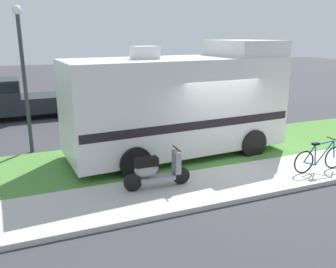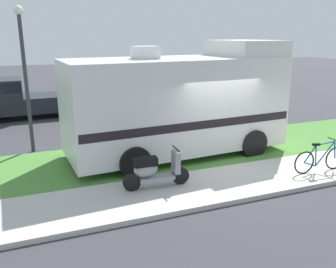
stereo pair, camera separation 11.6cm
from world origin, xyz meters
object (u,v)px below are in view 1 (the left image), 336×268
at_px(scooter, 155,170).
at_px(pickup_truck_far, 12,98).
at_px(pickup_truck_near, 148,103).
at_px(street_lamp_post, 23,68).
at_px(bicycle, 319,158).
at_px(motorhome_rv, 179,103).

height_order(scooter, pickup_truck_far, pickup_truck_far).
bearing_deg(pickup_truck_near, street_lamp_post, -156.46).
bearing_deg(scooter, pickup_truck_near, 72.14).
distance_m(pickup_truck_near, pickup_truck_far, 6.40).
distance_m(bicycle, street_lamp_post, 9.19).
distance_m(motorhome_rv, bicycle, 4.36).
xyz_separation_m(motorhome_rv, bicycle, (2.87, -3.04, -1.22)).
relative_size(scooter, bicycle, 1.00).
bearing_deg(street_lamp_post, pickup_truck_near, 23.54).
height_order(pickup_truck_far, street_lamp_post, street_lamp_post).
height_order(motorhome_rv, bicycle, motorhome_rv).
xyz_separation_m(scooter, street_lamp_post, (-2.70, 4.47, 2.19)).
bearing_deg(bicycle, street_lamp_post, 144.75).
height_order(motorhome_rv, pickup_truck_far, motorhome_rv).
distance_m(motorhome_rv, street_lamp_post, 4.98).
bearing_deg(scooter, motorhome_rv, 54.45).
bearing_deg(street_lamp_post, bicycle, -35.25).
relative_size(motorhome_rv, pickup_truck_far, 1.27).
relative_size(bicycle, street_lamp_post, 0.37).
xyz_separation_m(bicycle, pickup_truck_near, (-2.46, 7.23, 0.46)).
relative_size(motorhome_rv, street_lamp_post, 1.50).
distance_m(motorhome_rv, scooter, 3.13).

